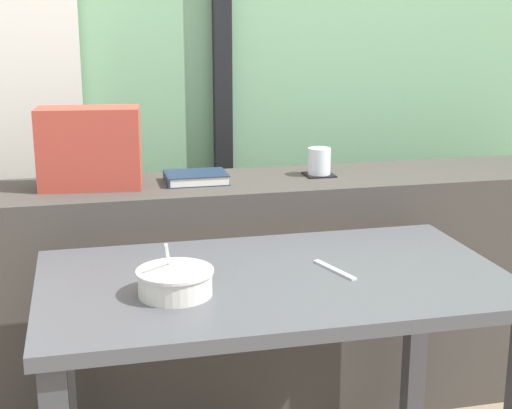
# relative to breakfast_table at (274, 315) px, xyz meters

# --- Properties ---
(outdoor_backdrop) EXTENTS (4.80, 0.08, 2.80)m
(outdoor_backdrop) POSITION_rel_breakfast_table_xyz_m (0.09, 1.24, 0.78)
(outdoor_backdrop) COLOR #7AAD7F
(outdoor_backdrop) RESTS_ON ground
(curtain_left_panel) EXTENTS (0.56, 0.06, 2.50)m
(curtain_left_panel) POSITION_rel_breakfast_table_xyz_m (-0.73, 1.14, 0.63)
(curtain_left_panel) COLOR silver
(curtain_left_panel) RESTS_ON ground
(window_divider_post) EXTENTS (0.07, 0.05, 2.60)m
(window_divider_post) POSITION_rel_breakfast_table_xyz_m (0.09, 1.17, 0.68)
(window_divider_post) COLOR black
(window_divider_post) RESTS_ON ground
(dark_console_ledge) EXTENTS (2.80, 0.40, 0.84)m
(dark_console_ledge) POSITION_rel_breakfast_table_xyz_m (0.09, 0.64, -0.20)
(dark_console_ledge) COLOR #423D38
(dark_console_ledge) RESTS_ON ground
(breakfast_table) EXTENTS (1.21, 0.70, 0.74)m
(breakfast_table) POSITION_rel_breakfast_table_xyz_m (0.00, 0.00, 0.00)
(breakfast_table) COLOR #414145
(breakfast_table) RESTS_ON ground
(coaster_square) EXTENTS (0.10, 0.10, 0.00)m
(coaster_square) POSITION_rel_breakfast_table_xyz_m (0.33, 0.65, 0.22)
(coaster_square) COLOR black
(coaster_square) RESTS_ON dark_console_ledge
(juice_glass) EXTENTS (0.08, 0.08, 0.09)m
(juice_glass) POSITION_rel_breakfast_table_xyz_m (0.33, 0.65, 0.27)
(juice_glass) COLOR white
(juice_glass) RESTS_ON coaster_square
(closed_book) EXTENTS (0.20, 0.15, 0.03)m
(closed_book) POSITION_rel_breakfast_table_xyz_m (-0.10, 0.65, 0.24)
(closed_book) COLOR #1E2D47
(closed_book) RESTS_ON dark_console_ledge
(throw_pillow) EXTENTS (0.33, 0.18, 0.26)m
(throw_pillow) POSITION_rel_breakfast_table_xyz_m (-0.44, 0.64, 0.35)
(throw_pillow) COLOR #B74233
(throw_pillow) RESTS_ON dark_console_ledge
(soup_bowl) EXTENTS (0.19, 0.19, 0.14)m
(soup_bowl) POSITION_rel_breakfast_table_xyz_m (-0.27, -0.08, 0.14)
(soup_bowl) COLOR silver
(soup_bowl) RESTS_ON breakfast_table
(fork_utensil) EXTENTS (0.07, 0.17, 0.01)m
(fork_utensil) POSITION_rel_breakfast_table_xyz_m (0.16, -0.00, 0.11)
(fork_utensil) COLOR silver
(fork_utensil) RESTS_ON breakfast_table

